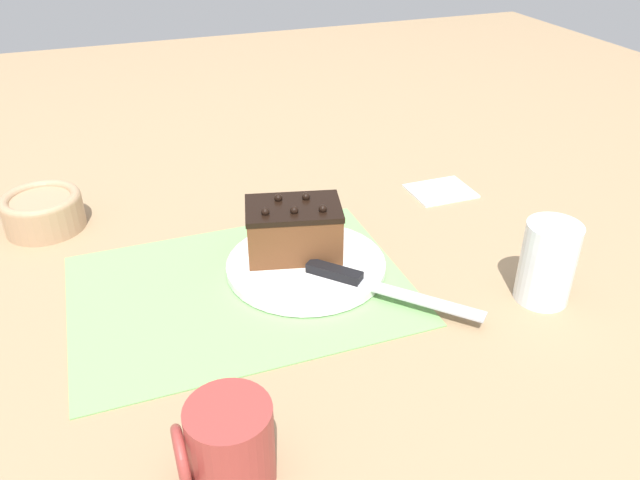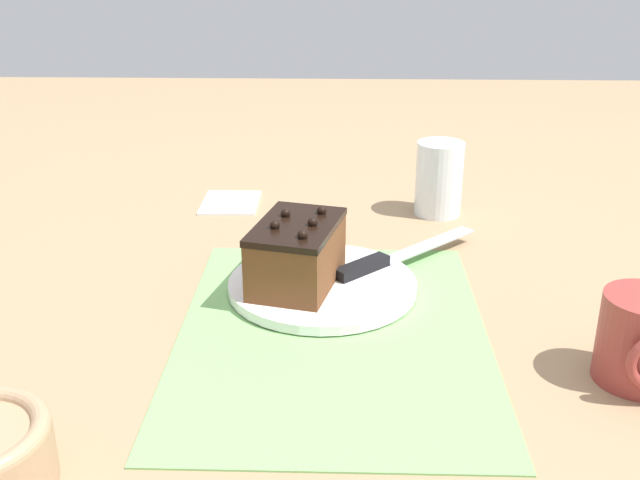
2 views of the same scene
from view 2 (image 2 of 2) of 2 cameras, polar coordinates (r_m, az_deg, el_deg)
name	(u,v)px [view 2 (image 2 of 2)]	position (r m, az deg, el deg)	size (l,w,h in m)	color
ground_plane	(333,334)	(0.84, 0.97, -7.14)	(3.00, 3.00, 0.00)	#9E7F5B
placemat_woven	(333,332)	(0.83, 0.98, -7.02)	(0.46, 0.34, 0.00)	#7AB266
cake_plate	(322,285)	(0.92, 0.19, -3.43)	(0.23, 0.23, 0.01)	white
chocolate_cake	(297,253)	(0.90, -1.78, -1.02)	(0.15, 0.12, 0.09)	brown
serving_knife	(386,259)	(0.97, 5.02, -1.47)	(0.19, 0.20, 0.01)	black
drinking_glass	(439,179)	(1.17, 9.06, 4.65)	(0.07, 0.07, 0.11)	white
folded_napkin	(230,202)	(1.22, -6.84, 2.92)	(0.11, 0.09, 0.01)	white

